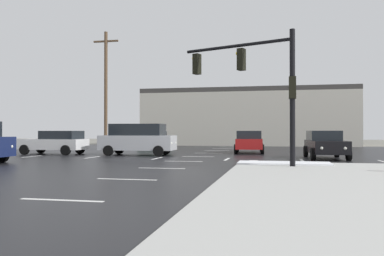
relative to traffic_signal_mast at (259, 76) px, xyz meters
The scene contains 12 objects.
ground_plane 7.32m from the traffic_signal_mast, 129.82° to the left, with size 120.00×120.00×0.00m, color slate.
road_asphalt 7.32m from the traffic_signal_mast, 129.82° to the left, with size 44.00×44.00×0.02m, color black.
snow_strip_curbside 3.95m from the traffic_signal_mast, 36.32° to the left, with size 4.00×1.60×0.06m, color white.
lane_markings 5.84m from the traffic_signal_mast, 129.24° to the left, with size 36.15×36.15×0.01m.
traffic_signal_mast is the anchor object (origin of this frame).
strip_building_background 29.14m from the traffic_signal_mast, 94.91° to the left, with size 23.18×8.00×6.29m.
sedan_white 16.00m from the traffic_signal_mast, 152.25° to the left, with size 4.59×2.17×1.58m.
sedan_red 12.04m from the traffic_signal_mast, 95.88° to the left, with size 2.23×4.62×1.58m.
suv_silver 11.44m from the traffic_signal_mast, 137.07° to the left, with size 4.89×2.31×2.03m.
sedan_green 20.19m from the traffic_signal_mast, 119.73° to the left, with size 2.18×4.60×1.58m.
sedan_black 8.03m from the traffic_signal_mast, 62.57° to the left, with size 2.23×4.62×1.58m.
utility_pole_far 19.78m from the traffic_signal_mast, 132.84° to the left, with size 2.20×0.28×10.00m.
Camera 1 is at (4.68, -22.21, 1.55)m, focal length 37.85 mm.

